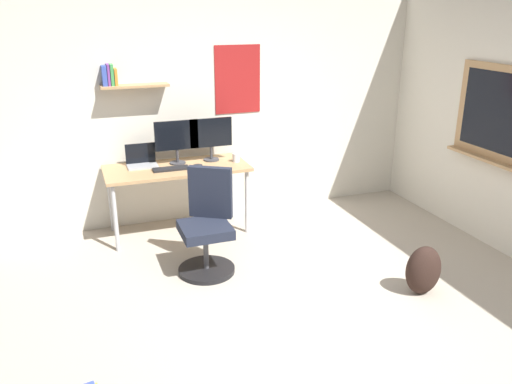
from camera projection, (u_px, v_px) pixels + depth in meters
The scene contains 11 objects.
ground_plane at pixel (300, 323), 4.03m from camera, with size 5.20×5.20×0.00m, color #ADA393.
wall_back at pixel (211, 103), 5.76m from camera, with size 5.00×0.30×2.60m.
desk at pixel (177, 173), 5.45m from camera, with size 1.48×0.66×0.73m.
office_chair at pixel (207, 228), 4.73m from camera, with size 0.55×0.56×0.95m.
laptop at pixel (142, 161), 5.44m from camera, with size 0.31×0.21×0.23m.
monitor_primary at pixel (177, 139), 5.44m from camera, with size 0.46×0.17×0.46m.
monitor_secondary at pixel (211, 136), 5.56m from camera, with size 0.46×0.17×0.46m.
keyboard at pixel (171, 169), 5.33m from camera, with size 0.37×0.13×0.02m, color black.
computer_mouse at pixel (198, 165), 5.41m from camera, with size 0.10×0.06×0.03m, color #262628.
coffee_mug at pixel (236, 158), 5.59m from camera, with size 0.08×0.08×0.09m, color silver.
backpack at pixel (423, 270), 4.38m from camera, with size 0.32×0.22×0.43m, color black.
Camera 1 is at (-1.49, -3.13, 2.32)m, focal length 36.52 mm.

